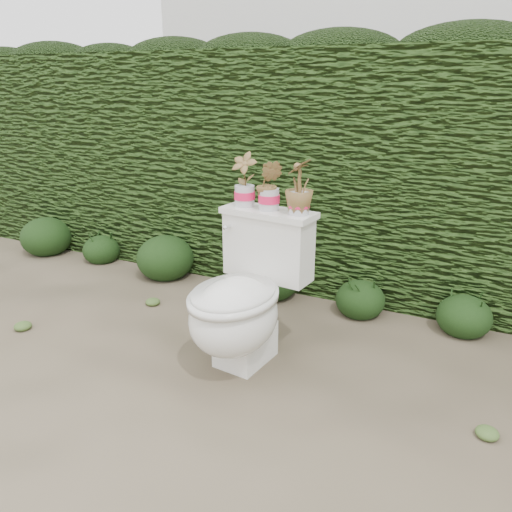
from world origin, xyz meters
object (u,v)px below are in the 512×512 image
at_px(toilet, 243,300).
at_px(potted_plant_left, 244,181).
at_px(potted_plant_center, 269,187).
at_px(potted_plant_right, 299,188).

relative_size(toilet, potted_plant_left, 2.89).
bearing_deg(potted_plant_left, toilet, -59.54).
bearing_deg(toilet, potted_plant_center, 89.28).
xyz_separation_m(potted_plant_left, potted_plant_center, (0.15, -0.02, -0.01)).
bearing_deg(potted_plant_center, toilet, -103.29).
relative_size(toilet, potted_plant_right, 2.98).
bearing_deg(potted_plant_center, potted_plant_left, 167.43).
relative_size(toilet, potted_plant_center, 3.22).
height_order(toilet, potted_plant_center, potted_plant_center).
height_order(potted_plant_left, potted_plant_right, potted_plant_left).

